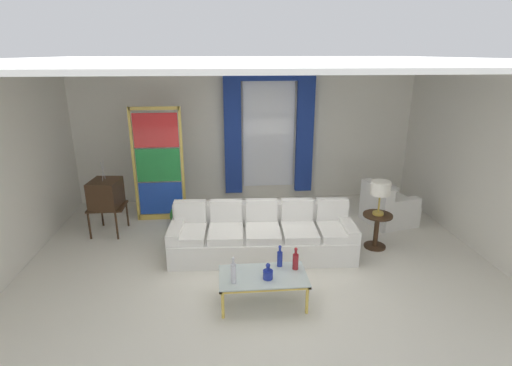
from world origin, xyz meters
TOP-DOWN VIEW (x-y plane):
  - ground_plane at (0.00, 0.00)m, footprint 16.00×16.00m
  - wall_rear at (0.00, 3.06)m, footprint 8.00×0.12m
  - wall_left at (-3.66, 0.60)m, footprint 0.12×7.00m
  - wall_right at (3.66, 0.60)m, footprint 0.12×7.00m
  - ceiling_slab at (0.00, 0.80)m, footprint 8.00×7.60m
  - curtained_window at (0.48, 2.89)m, footprint 2.00×0.17m
  - couch_white_long at (0.08, 0.43)m, footprint 2.96×1.06m
  - coffee_table at (-0.05, -0.94)m, footprint 1.13×0.62m
  - bottle_blue_decanter at (0.39, -0.82)m, footprint 0.08×0.08m
  - bottle_crystal_tall at (-0.44, -1.08)m, footprint 0.06×0.06m
  - bottle_amber_squat at (0.19, -0.73)m, footprint 0.07×0.07m
  - bottle_ruby_flask at (0.00, -1.02)m, footprint 0.13×0.13m
  - vintage_tv at (-2.61, 1.45)m, footprint 0.62×0.65m
  - armchair_white at (2.58, 1.42)m, footprint 0.98×0.97m
  - stained_glass_divider at (-1.73, 1.98)m, footprint 0.95×0.05m
  - peacock_figurine at (-1.33, 1.54)m, footprint 0.44×0.60m
  - round_side_table at (2.00, 0.45)m, footprint 0.48×0.48m
  - table_lamp_brass at (2.00, 0.45)m, footprint 0.32×0.32m

SIDE VIEW (x-z plane):
  - ground_plane at x=0.00m, z-range 0.00..0.00m
  - peacock_figurine at x=-1.33m, z-range -0.03..0.47m
  - armchair_white at x=2.58m, z-range -0.11..0.69m
  - couch_white_long at x=0.08m, z-range -0.12..0.74m
  - round_side_table at x=2.00m, z-range 0.06..0.65m
  - coffee_table at x=-0.05m, z-range 0.17..0.58m
  - bottle_ruby_flask at x=0.00m, z-range 0.37..0.59m
  - bottle_amber_squat at x=0.19m, z-range 0.38..0.68m
  - bottle_blue_decanter at x=0.39m, z-range 0.38..0.69m
  - bottle_crystal_tall at x=-0.44m, z-range 0.38..0.73m
  - vintage_tv at x=-2.61m, z-range 0.06..1.40m
  - table_lamp_brass at x=2.00m, z-range 0.74..1.31m
  - stained_glass_divider at x=-1.73m, z-range -0.04..2.16m
  - wall_rear at x=0.00m, z-range 0.00..3.00m
  - wall_left at x=-3.66m, z-range 0.00..3.00m
  - wall_right at x=3.66m, z-range 0.00..3.00m
  - curtained_window at x=0.48m, z-range 0.39..3.09m
  - ceiling_slab at x=0.00m, z-range 3.00..3.04m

